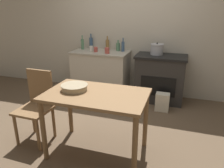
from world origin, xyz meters
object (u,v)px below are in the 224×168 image
(flour_sack, at_px, (162,102))
(cup_right, at_px, (91,48))
(chair, at_px, (37,104))
(bottle_left, at_px, (91,43))
(bottle_center_left, at_px, (123,46))
(bottle_mid_left, at_px, (118,47))
(cup_center_right, at_px, (107,51))
(bottle_far_left, at_px, (82,44))
(work_table, at_px, (96,102))
(bottle_center, at_px, (107,44))
(stock_pot, at_px, (157,49))
(mixing_bowl_large, at_px, (74,87))
(cup_mid_right, at_px, (96,49))
(stove, at_px, (160,78))

(flour_sack, height_order, cup_right, cup_right)
(chair, bearing_deg, bottle_left, 93.69)
(flour_sack, xyz_separation_m, bottle_center_left, (-0.85, 0.54, 0.80))
(bottle_mid_left, xyz_separation_m, cup_center_right, (-0.12, -0.30, -0.03))
(chair, height_order, flour_sack, chair)
(bottle_left, height_order, bottle_mid_left, bottle_left)
(bottle_far_left, height_order, cup_right, bottle_far_left)
(work_table, bearing_deg, cup_center_right, 105.26)
(bottle_mid_left, xyz_separation_m, bottle_center, (-0.25, 0.07, 0.02))
(bottle_center, bearing_deg, bottle_mid_left, -16.71)
(stock_pot, xyz_separation_m, cup_center_right, (-0.87, -0.22, -0.04))
(flour_sack, xyz_separation_m, mixing_bowl_large, (-0.90, -1.37, 0.65))
(bottle_mid_left, bearing_deg, cup_center_right, -111.47)
(work_table, xyz_separation_m, chair, (-0.84, 0.04, -0.16))
(bottle_mid_left, relative_size, bottle_center_left, 0.81)
(bottle_far_left, relative_size, bottle_mid_left, 1.34)
(bottle_center, bearing_deg, bottle_far_left, -163.78)
(bottle_center, bearing_deg, bottle_left, -179.38)
(chair, bearing_deg, work_table, -1.21)
(chair, xyz_separation_m, mixing_bowl_large, (0.57, -0.02, 0.31))
(flour_sack, xyz_separation_m, cup_right, (-1.45, 0.39, 0.75))
(chair, relative_size, bottle_center_left, 3.64)
(chair, height_order, bottle_center, bottle_center)
(mixing_bowl_large, xyz_separation_m, bottle_mid_left, (-0.06, 1.94, 0.13))
(cup_center_right, bearing_deg, cup_mid_right, 166.06)
(bottle_left, bearing_deg, bottle_center_left, -8.04)
(bottle_left, bearing_deg, cup_right, -67.38)
(stock_pot, distance_m, bottle_mid_left, 0.76)
(work_table, xyz_separation_m, cup_right, (-0.82, 1.77, 0.25))
(bottle_mid_left, bearing_deg, bottle_left, 173.31)
(bottle_center_left, bearing_deg, flour_sack, -32.53)
(mixing_bowl_large, relative_size, bottle_far_left, 1.12)
(stock_pot, xyz_separation_m, cup_right, (-1.24, -0.10, -0.04))
(cup_right, bearing_deg, stock_pot, 4.48)
(bottle_far_left, bearing_deg, bottle_mid_left, 5.17)
(stock_pot, relative_size, bottle_left, 0.80)
(cup_center_right, xyz_separation_m, cup_right, (-0.37, 0.12, -0.00))
(mixing_bowl_large, height_order, bottle_mid_left, bottle_mid_left)
(cup_right, bearing_deg, bottle_left, 112.62)
(bottle_left, xyz_separation_m, bottle_mid_left, (0.59, -0.07, -0.03))
(bottle_left, xyz_separation_m, cup_right, (0.10, -0.25, -0.07))
(stock_pot, distance_m, cup_mid_right, 1.13)
(mixing_bowl_large, bearing_deg, cup_center_right, 96.18)
(stock_pot, height_order, bottle_mid_left, stock_pot)
(bottle_left, bearing_deg, cup_mid_right, -53.87)
(mixing_bowl_large, height_order, bottle_center, bottle_center)
(stove, relative_size, cup_center_right, 8.67)
(mixing_bowl_large, height_order, cup_right, cup_right)
(bottle_center, distance_m, cup_mid_right, 0.34)
(chair, distance_m, mixing_bowl_large, 0.65)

